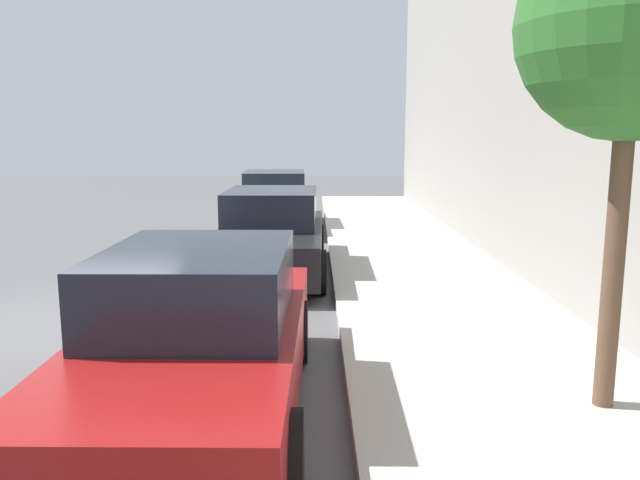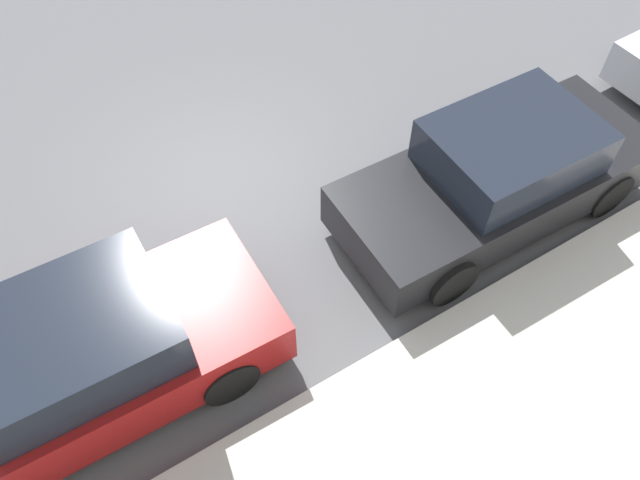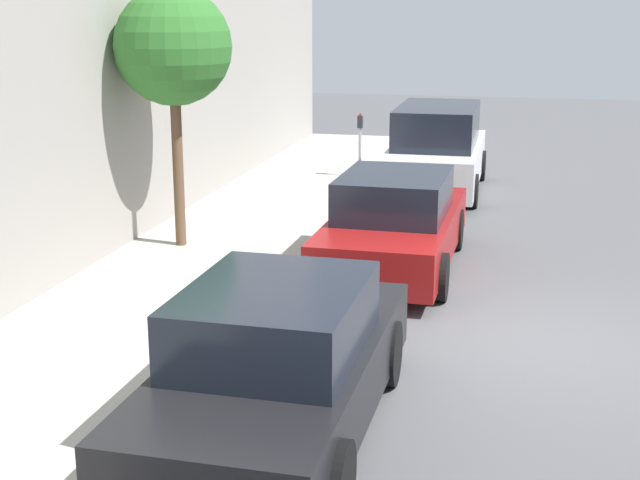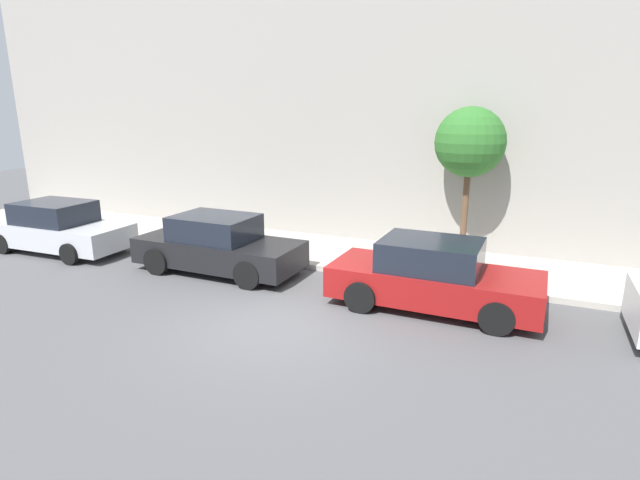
{
  "view_description": "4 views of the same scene",
  "coord_description": "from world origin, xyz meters",
  "px_view_note": "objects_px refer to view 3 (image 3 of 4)",
  "views": [
    {
      "loc": [
        3.18,
        -8.02,
        2.53
      ],
      "look_at": [
        3.27,
        0.97,
        1.0
      ],
      "focal_mm": 35.0,
      "sensor_mm": 36.0,
      "label": 1
    },
    {
      "loc": [
        6.06,
        -1.96,
        6.96
      ],
      "look_at": [
        2.27,
        0.35,
        1.0
      ],
      "focal_mm": 35.0,
      "sensor_mm": 36.0,
      "label": 2
    },
    {
      "loc": [
        0.25,
        10.7,
        4.07
      ],
      "look_at": [
        2.84,
        -0.5,
        1.0
      ],
      "focal_mm": 50.0,
      "sensor_mm": 36.0,
      "label": 3
    },
    {
      "loc": [
        -8.28,
        -4.49,
        4.29
      ],
      "look_at": [
        3.08,
        0.42,
        1.0
      ],
      "focal_mm": 28.0,
      "sensor_mm": 36.0,
      "label": 4
    }
  ],
  "objects_px": {
    "parking_meter_near": "(360,138)",
    "parked_sedan_third": "(278,366)",
    "street_tree": "(173,48)",
    "parked_sedan_second": "(394,225)",
    "parked_minivan_nearest": "(437,150)"
  },
  "relations": [
    {
      "from": "parked_sedan_second",
      "to": "parking_meter_near",
      "type": "height_order",
      "value": "parking_meter_near"
    },
    {
      "from": "parked_sedan_second",
      "to": "parked_sedan_third",
      "type": "bearing_deg",
      "value": 87.34
    },
    {
      "from": "parked_sedan_second",
      "to": "street_tree",
      "type": "relative_size",
      "value": 1.08
    },
    {
      "from": "street_tree",
      "to": "parking_meter_near",
      "type": "bearing_deg",
      "value": -105.32
    },
    {
      "from": "parked_minivan_nearest",
      "to": "parked_sedan_third",
      "type": "height_order",
      "value": "parked_minivan_nearest"
    },
    {
      "from": "parked_minivan_nearest",
      "to": "parking_meter_near",
      "type": "xyz_separation_m",
      "value": [
        1.82,
        -0.54,
        0.13
      ]
    },
    {
      "from": "parked_sedan_second",
      "to": "parked_sedan_third",
      "type": "xyz_separation_m",
      "value": [
        0.27,
        5.77,
        -0.0
      ]
    },
    {
      "from": "parking_meter_near",
      "to": "parked_sedan_third",
      "type": "bearing_deg",
      "value": 96.98
    },
    {
      "from": "parking_meter_near",
      "to": "street_tree",
      "type": "bearing_deg",
      "value": 74.68
    },
    {
      "from": "parked_sedan_third",
      "to": "parking_meter_near",
      "type": "distance_m",
      "value": 12.61
    },
    {
      "from": "parked_sedan_second",
      "to": "parked_sedan_third",
      "type": "height_order",
      "value": "same"
    },
    {
      "from": "parked_sedan_third",
      "to": "street_tree",
      "type": "xyz_separation_m",
      "value": [
        3.34,
        -5.91,
        2.65
      ]
    },
    {
      "from": "parked_minivan_nearest",
      "to": "parking_meter_near",
      "type": "distance_m",
      "value": 1.9
    },
    {
      "from": "parked_sedan_second",
      "to": "parked_sedan_third",
      "type": "distance_m",
      "value": 5.78
    },
    {
      "from": "parked_sedan_second",
      "to": "parking_meter_near",
      "type": "distance_m",
      "value": 6.98
    }
  ]
}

